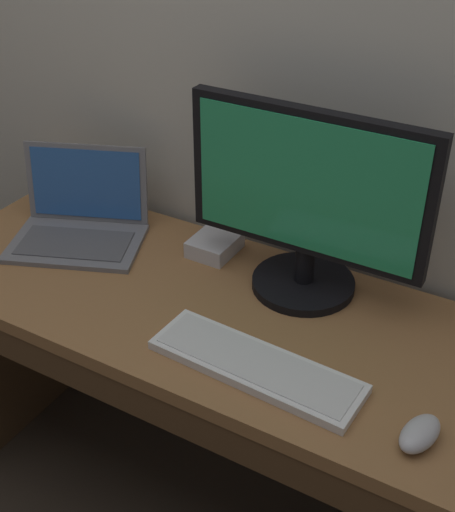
% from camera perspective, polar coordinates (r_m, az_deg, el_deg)
% --- Properties ---
extents(ground_plane, '(14.00, 14.00, 0.00)m').
position_cam_1_polar(ground_plane, '(2.08, -1.88, -20.01)').
color(ground_plane, '#382D23').
extents(desk, '(1.40, 0.56, 0.73)m').
position_cam_1_polar(desk, '(1.68, -2.40, -9.54)').
color(desk, olive).
rests_on(desk, ground).
extents(laptop_space_gray, '(0.40, 0.36, 0.22)m').
position_cam_1_polar(laptop_space_gray, '(1.80, -12.17, 3.08)').
color(laptop_space_gray, slate).
rests_on(laptop_space_gray, desk).
extents(external_monitor, '(0.55, 0.24, 0.44)m').
position_cam_1_polar(external_monitor, '(1.47, 6.62, 4.44)').
color(external_monitor, black).
rests_on(external_monitor, desk).
extents(wired_keyboard, '(0.44, 0.15, 0.02)m').
position_cam_1_polar(wired_keyboard, '(1.37, 2.37, -9.15)').
color(wired_keyboard, white).
rests_on(wired_keyboard, desk).
extents(computer_mouse, '(0.08, 0.11, 0.04)m').
position_cam_1_polar(computer_mouse, '(1.27, 15.75, -14.08)').
color(computer_mouse, '#B7B7BC').
rests_on(computer_mouse, desk).
extents(external_drive_box, '(0.10, 0.12, 0.04)m').
position_cam_1_polar(external_drive_box, '(1.71, -1.08, 0.94)').
color(external_drive_box, silver).
rests_on(external_drive_box, desk).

